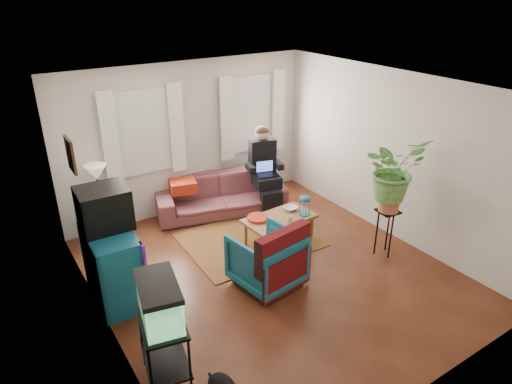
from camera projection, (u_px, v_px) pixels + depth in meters
floor at (271, 272)px, 6.45m from camera, size 4.50×5.00×0.01m
ceiling at (275, 88)px, 5.36m from camera, size 4.50×5.00×0.01m
wall_back at (189, 138)px, 7.80m from camera, size 4.50×0.01×2.60m
wall_front at (436, 287)px, 4.00m from camera, size 4.50×0.01×2.60m
wall_left at (98, 237)px, 4.78m from camera, size 0.01×5.00×2.60m
wall_right at (392, 156)px, 7.02m from camera, size 0.01×5.00×2.60m
window_left at (143, 132)px, 7.28m from camera, size 1.08×0.04×1.38m
window_right at (251, 114)px, 8.30m from camera, size 1.08×0.04×1.38m
curtains_left at (145, 134)px, 7.22m from camera, size 1.36×0.06×1.50m
curtains_right at (253, 115)px, 8.24m from camera, size 1.36×0.06×1.50m
picture_frame at (71, 155)px, 5.17m from camera, size 0.04×0.32×0.40m
area_rug at (249, 240)px, 7.25m from camera, size 2.06×1.67×0.01m
sofa at (220, 189)px, 7.98m from camera, size 2.40×1.44×0.88m
seated_person at (264, 171)px, 8.11m from camera, size 0.72×0.81×1.34m
side_table at (103, 218)px, 7.26m from camera, size 0.53×0.53×0.64m
table_lamp at (98, 183)px, 7.02m from camera, size 0.40×0.40×0.59m
dresser at (112, 264)px, 5.78m from camera, size 0.58×1.10×0.97m
crt_tv at (104, 208)px, 5.56m from camera, size 0.61×0.56×0.52m
aquarium_stand at (165, 351)px, 4.52m from camera, size 0.54×0.79×0.81m
aquarium at (159, 301)px, 4.26m from camera, size 0.49×0.72×0.43m
armchair at (266, 256)px, 6.06m from camera, size 0.91×0.87×0.83m
serape_throw at (284, 255)px, 5.77m from camera, size 0.86×0.31×0.69m
coffee_table at (279, 230)px, 7.09m from camera, size 1.12×0.65×0.45m
cup_a at (271, 222)px, 6.77m from camera, size 0.13×0.13×0.10m
cup_b at (290, 218)px, 6.87m from camera, size 0.10×0.10×0.09m
bowl at (290, 208)px, 7.21m from camera, size 0.23×0.23×0.05m
snack_tray at (258, 218)px, 6.93m from camera, size 0.35×0.35×0.04m
birdcage at (305, 205)px, 7.02m from camera, size 0.19×0.19×0.32m
plant_stand at (385, 233)px, 6.74m from camera, size 0.34×0.34×0.73m
potted_plant at (392, 179)px, 6.37m from camera, size 0.91×0.81×0.93m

